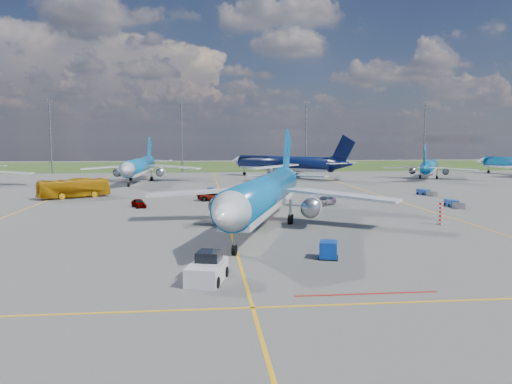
{
  "coord_description": "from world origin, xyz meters",
  "views": [
    {
      "loc": [
        -2.9,
        -50.1,
        10.48
      ],
      "look_at": [
        3.42,
        11.03,
        4.0
      ],
      "focal_mm": 35.0,
      "sensor_mm": 36.0,
      "label": 1
    }
  ],
  "objects": [
    {
      "name": "service_car_c",
      "position": [
        16.29,
        27.79,
        0.71
      ],
      "size": [
        4.83,
        4.87,
        1.41
      ],
      "primitive_type": "imported",
      "rotation": [
        0.0,
        0.0,
        -0.78
      ],
      "color": "#999999",
      "rests_on": "ground"
    },
    {
      "name": "service_car_b",
      "position": [
        -1.44,
        35.9,
        0.76
      ],
      "size": [
        5.91,
        3.82,
        1.51
      ],
      "primitive_type": "imported",
      "rotation": [
        0.0,
        0.0,
        1.83
      ],
      "color": "#999999",
      "rests_on": "ground"
    },
    {
      "name": "ground",
      "position": [
        0.0,
        0.0,
        0.0
      ],
      "size": [
        400.0,
        400.0,
        0.0
      ],
      "primitive_type": "plane",
      "color": "#50504E",
      "rests_on": "ground"
    },
    {
      "name": "taxiway_lines",
      "position": [
        0.17,
        27.7,
        0.01
      ],
      "size": [
        60.25,
        160.0,
        0.02
      ],
      "color": "#F4AE15",
      "rests_on": "ground"
    },
    {
      "name": "apron_bus",
      "position": [
        -26.42,
        42.16,
        1.74
      ],
      "size": [
        12.31,
        8.64,
        3.47
      ],
      "primitive_type": "imported",
      "rotation": [
        0.0,
        0.0,
        2.08
      ],
      "color": "#C1820B",
      "rests_on": "ground"
    },
    {
      "name": "baggage_tug_w",
      "position": [
        35.67,
        23.29,
        0.49
      ],
      "size": [
        1.45,
        4.72,
        1.05
      ],
      "rotation": [
        0.0,
        0.0,
        -0.04
      ],
      "color": "#184594",
      "rests_on": "ground"
    },
    {
      "name": "uld_container",
      "position": [
        7.93,
        -7.67,
        0.76
      ],
      "size": [
        1.99,
        2.25,
        1.52
      ],
      "primitive_type": "cube",
      "rotation": [
        0.0,
        0.0,
        -0.28
      ],
      "color": "#0C3BAB",
      "rests_on": "ground"
    },
    {
      "name": "baggage_tug_c",
      "position": [
        -1.83,
        47.83,
        0.46
      ],
      "size": [
        1.49,
        4.46,
        0.98
      ],
      "rotation": [
        0.0,
        0.0,
        -0.07
      ],
      "color": "navy",
      "rests_on": "ground"
    },
    {
      "name": "grass_strip",
      "position": [
        0.0,
        150.0,
        0.0
      ],
      "size": [
        400.0,
        80.0,
        0.01
      ],
      "primitive_type": "cube",
      "color": "#2D4719",
      "rests_on": "ground"
    },
    {
      "name": "bg_jet_n",
      "position": [
        18.79,
        85.6,
        0.0
      ],
      "size": [
        53.68,
        53.92,
        11.31
      ],
      "primitive_type": null,
      "rotation": [
        0.0,
        0.0,
        3.91
      ],
      "color": "#07113A",
      "rests_on": "ground"
    },
    {
      "name": "baggage_tug_e",
      "position": [
        38.73,
        39.65,
        0.48
      ],
      "size": [
        2.37,
        4.74,
        1.03
      ],
      "rotation": [
        0.0,
        0.0,
        0.26
      ],
      "color": "#1A429E",
      "rests_on": "ground"
    },
    {
      "name": "bg_jet_ne",
      "position": [
        58.13,
        80.13,
        0.0
      ],
      "size": [
        39.91,
        43.1,
        9.07
      ],
      "primitive_type": null,
      "rotation": [
        0.0,
        0.0,
        2.63
      ],
      "color": "#0B64A6",
      "rests_on": "ground"
    },
    {
      "name": "floodlight_masts",
      "position": [
        10.0,
        110.0,
        12.56
      ],
      "size": [
        202.2,
        0.5,
        22.7
      ],
      "color": "slate",
      "rests_on": "ground"
    },
    {
      "name": "pushback_tug",
      "position": [
        -2.77,
        -13.65,
        0.86
      ],
      "size": [
        3.38,
        6.41,
        2.13
      ],
      "rotation": [
        0.0,
        0.0,
        -0.25
      ],
      "color": "silver",
      "rests_on": "ground"
    },
    {
      "name": "main_airliner",
      "position": [
        4.18,
        8.61,
        0.0
      ],
      "size": [
        46.03,
        53.05,
        11.76
      ],
      "primitive_type": null,
      "rotation": [
        0.0,
        0.0,
        -0.3
      ],
      "color": "#0B64A6",
      "rests_on": "ground"
    },
    {
      "name": "bg_jet_nnw",
      "position": [
        -19.13,
        76.08,
        0.0
      ],
      "size": [
        33.78,
        43.42,
        11.05
      ],
      "primitive_type": null,
      "rotation": [
        0.0,
        0.0,
        -0.04
      ],
      "color": "#0B64A6",
      "rests_on": "ground"
    },
    {
      "name": "service_car_a",
      "position": [
        -13.12,
        28.07,
        0.67
      ],
      "size": [
        2.99,
        4.21,
        1.33
      ],
      "primitive_type": "imported",
      "rotation": [
        0.0,
        0.0,
        0.41
      ],
      "color": "#999999",
      "rests_on": "ground"
    },
    {
      "name": "warning_post",
      "position": [
        26.0,
        8.0,
        1.5
      ],
      "size": [
        0.5,
        0.5,
        3.0
      ],
      "primitive_type": "cylinder",
      "color": "red",
      "rests_on": "ground"
    }
  ]
}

